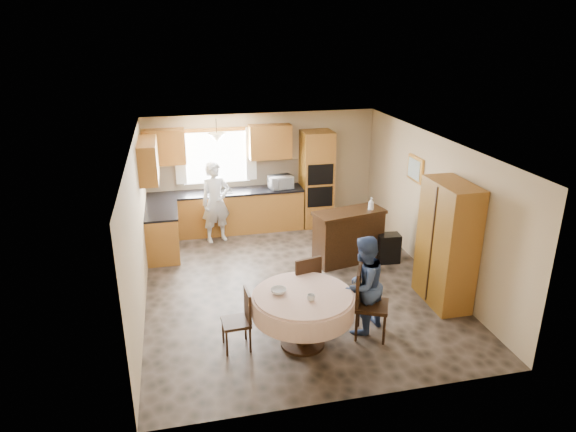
% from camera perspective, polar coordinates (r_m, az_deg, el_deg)
% --- Properties ---
extents(floor, '(5.00, 6.00, 0.01)m').
position_cam_1_polar(floor, '(9.03, 0.64, -7.59)').
color(floor, brown).
rests_on(floor, ground).
extents(ceiling, '(5.00, 6.00, 0.01)m').
position_cam_1_polar(ceiling, '(8.15, 0.71, 8.10)').
color(ceiling, white).
rests_on(ceiling, wall_back).
extents(wall_back, '(5.00, 0.02, 2.50)m').
position_cam_1_polar(wall_back, '(11.31, -2.87, 5.11)').
color(wall_back, tan).
rests_on(wall_back, floor).
extents(wall_front, '(5.00, 0.02, 2.50)m').
position_cam_1_polar(wall_front, '(5.91, 7.53, -10.23)').
color(wall_front, tan).
rests_on(wall_front, floor).
extents(wall_left, '(0.02, 6.00, 2.50)m').
position_cam_1_polar(wall_left, '(8.33, -16.31, -1.48)').
color(wall_left, tan).
rests_on(wall_left, floor).
extents(wall_right, '(0.02, 6.00, 2.50)m').
position_cam_1_polar(wall_right, '(9.38, 15.70, 1.06)').
color(wall_right, tan).
rests_on(wall_right, floor).
extents(window, '(1.40, 0.03, 1.10)m').
position_cam_1_polar(window, '(11.08, -8.01, 6.48)').
color(window, white).
rests_on(window, wall_back).
extents(curtain_left, '(0.22, 0.02, 1.15)m').
position_cam_1_polar(curtain_left, '(10.98, -11.92, 6.39)').
color(curtain_left, white).
rests_on(curtain_left, wall_back).
extents(curtain_right, '(0.22, 0.02, 1.15)m').
position_cam_1_polar(curtain_right, '(11.10, -4.12, 6.92)').
color(curtain_right, white).
rests_on(curtain_right, wall_back).
extents(base_cab_back, '(3.30, 0.60, 0.88)m').
position_cam_1_polar(base_cab_back, '(11.16, -6.82, 0.41)').
color(base_cab_back, orange).
rests_on(base_cab_back, floor).
extents(counter_back, '(3.30, 0.64, 0.04)m').
position_cam_1_polar(counter_back, '(11.01, -6.92, 2.66)').
color(counter_back, black).
rests_on(counter_back, base_cab_back).
extents(base_cab_left, '(0.60, 1.20, 0.88)m').
position_cam_1_polar(base_cab_left, '(10.28, -13.76, -1.86)').
color(base_cab_left, orange).
rests_on(base_cab_left, floor).
extents(counter_left, '(0.64, 1.20, 0.04)m').
position_cam_1_polar(counter_left, '(10.12, -13.98, 0.55)').
color(counter_left, black).
rests_on(counter_left, base_cab_left).
extents(backsplash, '(3.30, 0.02, 0.55)m').
position_cam_1_polar(backsplash, '(11.21, -7.15, 4.46)').
color(backsplash, beige).
rests_on(backsplash, wall_back).
extents(wall_cab_left, '(0.85, 0.33, 0.72)m').
position_cam_1_polar(wall_cab_left, '(10.83, -13.60, 7.47)').
color(wall_cab_left, '#BA802E').
rests_on(wall_cab_left, wall_back).
extents(wall_cab_right, '(0.90, 0.33, 0.72)m').
position_cam_1_polar(wall_cab_right, '(11.02, -2.00, 8.25)').
color(wall_cab_right, '#BA802E').
rests_on(wall_cab_right, wall_back).
extents(wall_cab_side, '(0.33, 1.20, 0.72)m').
position_cam_1_polar(wall_cab_side, '(9.84, -15.27, 6.02)').
color(wall_cab_side, '#BA802E').
rests_on(wall_cab_side, wall_left).
extents(oven_tower, '(0.66, 0.62, 2.12)m').
position_cam_1_polar(oven_tower, '(11.32, 3.18, 4.12)').
color(oven_tower, orange).
rests_on(oven_tower, floor).
extents(oven_upper, '(0.56, 0.01, 0.45)m').
position_cam_1_polar(oven_upper, '(10.97, 3.65, 4.61)').
color(oven_upper, black).
rests_on(oven_upper, oven_tower).
extents(oven_lower, '(0.56, 0.01, 0.45)m').
position_cam_1_polar(oven_lower, '(11.12, 3.59, 2.13)').
color(oven_lower, black).
rests_on(oven_lower, oven_tower).
extents(pendant, '(0.36, 0.36, 0.18)m').
position_cam_1_polar(pendant, '(10.50, -7.91, 8.62)').
color(pendant, beige).
rests_on(pendant, ceiling).
extents(sideboard, '(1.42, 0.82, 0.95)m').
position_cam_1_polar(sideboard, '(9.74, 6.72, -2.43)').
color(sideboard, '#361E0E').
rests_on(sideboard, floor).
extents(space_heater, '(0.43, 0.31, 0.56)m').
position_cam_1_polar(space_heater, '(9.91, 11.10, -3.52)').
color(space_heater, black).
rests_on(space_heater, floor).
extents(cupboard, '(0.53, 1.06, 2.02)m').
position_cam_1_polar(cupboard, '(8.46, 17.24, -3.01)').
color(cupboard, orange).
rests_on(cupboard, floor).
extents(dining_table, '(1.41, 1.41, 0.81)m').
position_cam_1_polar(dining_table, '(7.16, 1.68, -9.88)').
color(dining_table, '#361E0E').
rests_on(dining_table, floor).
extents(chair_left, '(0.40, 0.40, 0.87)m').
position_cam_1_polar(chair_left, '(7.22, -5.25, -11.09)').
color(chair_left, '#361E0E').
rests_on(chair_left, floor).
extents(chair_back, '(0.54, 0.54, 1.03)m').
position_cam_1_polar(chair_back, '(7.85, 1.85, -7.47)').
color(chair_back, '#361E0E').
rests_on(chair_back, floor).
extents(chair_right, '(0.60, 0.60, 1.05)m').
position_cam_1_polar(chair_right, '(7.48, 8.69, -9.15)').
color(chair_right, '#361E0E').
rests_on(chair_right, floor).
extents(framed_picture, '(0.06, 0.56, 0.46)m').
position_cam_1_polar(framed_picture, '(9.80, 13.95, 5.11)').
color(framed_picture, '#EEAB46').
rests_on(framed_picture, wall_right).
extents(microwave, '(0.54, 0.40, 0.27)m').
position_cam_1_polar(microwave, '(11.09, -0.82, 3.79)').
color(microwave, silver).
rests_on(microwave, counter_back).
extents(person_sink, '(0.70, 0.56, 1.68)m').
position_cam_1_polar(person_sink, '(10.58, -8.04, 1.52)').
color(person_sink, silver).
rests_on(person_sink, floor).
extents(person_dining, '(0.91, 0.87, 1.48)m').
position_cam_1_polar(person_dining, '(7.51, 8.34, -7.59)').
color(person_dining, '#374B78').
rests_on(person_dining, floor).
extents(bowl_sideboard, '(0.25, 0.25, 0.05)m').
position_cam_1_polar(bowl_sideboard, '(9.44, 4.57, 0.16)').
color(bowl_sideboard, '#B2B2B2').
rests_on(bowl_sideboard, sideboard).
extents(bottle_sideboard, '(0.14, 0.14, 0.29)m').
position_cam_1_polar(bottle_sideboard, '(9.66, 9.21, 1.21)').
color(bottle_sideboard, silver).
rests_on(bottle_sideboard, sideboard).
extents(cup_table, '(0.11, 0.11, 0.09)m').
position_cam_1_polar(cup_table, '(6.90, 2.56, -9.06)').
color(cup_table, '#B2B2B2').
rests_on(cup_table, dining_table).
extents(bowl_table, '(0.29, 0.29, 0.07)m').
position_cam_1_polar(bowl_table, '(7.07, -1.05, -8.34)').
color(bowl_table, '#B2B2B2').
rests_on(bowl_table, dining_table).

